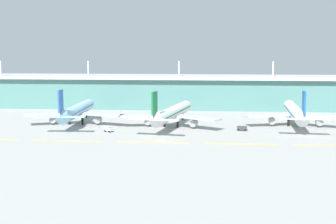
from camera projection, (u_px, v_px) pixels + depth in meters
name	position (u px, v px, depth m)	size (l,w,h in m)	color
ground_plane	(161.00, 141.00, 180.92)	(600.00, 600.00, 0.00)	#9E9E99
terminal_building	(179.00, 91.00, 285.51)	(288.00, 34.00, 29.12)	slate
airliner_near	(76.00, 111.00, 222.98)	(48.76, 62.77, 18.90)	#9ED1EA
airliner_middle	(172.00, 113.00, 214.97)	(48.02, 64.29, 18.90)	silver
airliner_far	(295.00, 112.00, 217.40)	(48.70, 64.44, 18.90)	white
taxiway_stripe_mid_west	(68.00, 141.00, 181.99)	(28.00, 0.70, 0.04)	yellow
taxiway_stripe_centre	(153.00, 142.00, 178.91)	(28.00, 0.70, 0.04)	yellow
taxiway_stripe_mid_east	(241.00, 144.00, 175.83)	(28.00, 0.70, 0.04)	yellow
taxiway_stripe_east	(333.00, 146.00, 172.75)	(28.00, 0.70, 0.04)	yellow
baggage_cart	(108.00, 129.00, 201.92)	(4.02, 3.39, 2.48)	silver
pushback_tug	(242.00, 128.00, 205.58)	(4.67, 3.00, 1.85)	#333842
safety_cone_left_wingtip	(331.00, 134.00, 194.57)	(0.56, 0.56, 0.70)	orange
safety_cone_nose_front	(327.00, 134.00, 194.70)	(0.56, 0.56, 0.70)	orange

